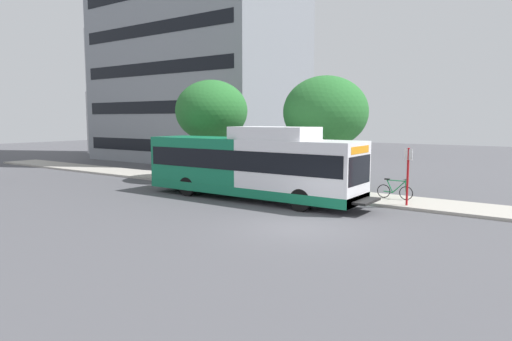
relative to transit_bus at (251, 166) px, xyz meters
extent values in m
plane|color=#4C4C51|center=(-3.72, 3.11, -1.70)|extent=(120.00, 120.00, 0.00)
cube|color=#A8A399|center=(3.28, 1.11, -1.63)|extent=(3.00, 56.00, 0.14)
cube|color=white|center=(0.00, -2.82, -0.02)|extent=(2.54, 5.80, 2.73)
cube|color=#14724C|center=(0.00, 2.98, -0.02)|extent=(2.54, 5.80, 2.73)
cube|color=#14724C|center=(0.00, 0.08, -1.16)|extent=(2.57, 11.60, 0.44)
cube|color=black|center=(0.00, 0.08, 0.35)|extent=(2.58, 11.25, 0.96)
cube|color=black|center=(0.00, -5.68, 0.15)|extent=(2.34, 0.10, 1.24)
cube|color=orange|center=(0.00, -5.69, 1.02)|extent=(1.90, 0.08, 0.32)
cube|color=white|center=(0.00, -1.37, 1.65)|extent=(2.16, 4.06, 0.60)
cube|color=black|center=(0.00, -6.07, -1.15)|extent=(1.78, 0.60, 0.10)
cylinder|color=black|center=(-1.13, -3.51, -1.20)|extent=(0.30, 1.00, 1.00)
cylinder|color=black|center=(1.13, -3.51, -1.20)|extent=(0.30, 1.00, 1.00)
cylinder|color=black|center=(-1.13, 3.27, -1.20)|extent=(0.30, 1.00, 1.00)
cylinder|color=black|center=(1.13, 3.27, -1.20)|extent=(0.30, 1.00, 1.00)
cylinder|color=red|center=(2.21, -7.10, -0.26)|extent=(0.10, 0.10, 2.60)
cube|color=white|center=(2.19, -7.10, 0.74)|extent=(0.04, 0.36, 0.48)
torus|color=black|center=(3.54, -6.66, -1.23)|extent=(0.04, 0.66, 0.66)
torus|color=black|center=(3.54, -5.56, -1.23)|extent=(0.04, 0.66, 0.66)
cylinder|color=#19723F|center=(3.54, -6.31, -0.96)|extent=(0.05, 0.64, 0.64)
cylinder|color=#19723F|center=(3.54, -5.86, -0.96)|extent=(0.05, 0.34, 0.62)
cylinder|color=#19723F|center=(3.54, -6.16, -0.66)|extent=(0.05, 0.90, 0.05)
cylinder|color=#19723F|center=(3.54, -5.79, -1.25)|extent=(0.05, 0.45, 0.08)
cylinder|color=#19723F|center=(3.54, -6.64, -0.90)|extent=(0.05, 0.10, 0.67)
cylinder|color=black|center=(3.54, -6.61, -0.56)|extent=(0.52, 0.03, 0.03)
cube|color=black|center=(3.54, -5.71, -0.62)|extent=(0.12, 0.24, 0.06)
cylinder|color=#4C3823|center=(4.29, -1.92, -0.31)|extent=(0.28, 0.28, 2.52)
ellipsoid|color=#286B2D|center=(4.29, -1.92, 2.69)|extent=(4.63, 4.63, 3.94)
cylinder|color=#4C3823|center=(4.01, 6.02, -0.23)|extent=(0.28, 0.28, 2.67)
ellipsoid|color=#286B2D|center=(4.01, 6.02, 2.84)|extent=(4.62, 4.62, 3.93)
cube|color=black|center=(14.83, 17.17, -0.03)|extent=(11.35, 17.90, 1.10)
cube|color=black|center=(14.83, 17.17, 3.33)|extent=(11.35, 17.90, 1.10)
cube|color=black|center=(14.83, 17.17, 6.69)|extent=(11.35, 17.90, 1.10)
cube|color=black|center=(14.83, 17.17, 10.04)|extent=(11.35, 17.90, 1.10)
cube|color=black|center=(14.83, 17.17, 13.40)|extent=(11.35, 17.90, 1.10)
cylinder|color=#B7B7BC|center=(14.01, 33.32, 1.89)|extent=(1.10, 1.10, 7.19)
cylinder|color=#B7B7BC|center=(14.01, 33.32, 9.08)|extent=(0.91, 0.91, 7.19)
camera|label=1|loc=(-18.00, -13.05, 2.32)|focal=31.43mm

